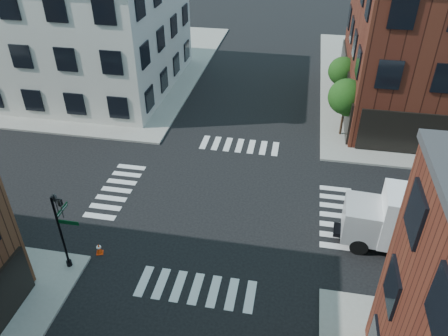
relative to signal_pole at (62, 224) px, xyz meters
name	(u,v)px	position (x,y,z in m)	size (l,w,h in m)	color
ground	(222,202)	(6.72, 6.68, -2.86)	(120.00, 120.00, 0.00)	black
sidewalk_nw	(69,62)	(-14.28, 27.68, -2.78)	(30.00, 30.00, 0.15)	gray
building_nw	(52,26)	(-12.28, 22.68, 2.64)	(22.00, 16.00, 11.00)	beige
tree_near	(347,99)	(14.28, 16.65, 0.30)	(2.69, 2.69, 4.49)	black
tree_far	(343,73)	(14.28, 22.65, 0.02)	(2.43, 2.43, 4.07)	black
signal_pole	(62,224)	(0.00, 0.00, 0.00)	(1.29, 1.24, 4.60)	black
box_truck	(423,224)	(17.84, 4.53, -0.99)	(8.05, 2.88, 3.58)	white
traffic_cone	(99,249)	(1.02, 1.12, -2.54)	(0.46, 0.46, 0.66)	#EC390A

